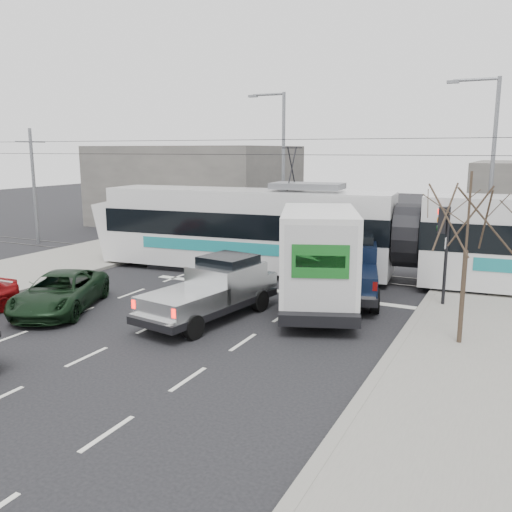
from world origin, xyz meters
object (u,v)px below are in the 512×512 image
at_px(bare_tree, 468,220).
at_px(street_lamp_near, 488,163).
at_px(navy_pickup, 350,267).
at_px(traffic_signal, 444,234).
at_px(box_truck, 318,259).
at_px(green_car, 60,292).
at_px(silver_pickup, 215,288).
at_px(street_lamp_far, 280,160).
at_px(tram, 406,237).

xyz_separation_m(bare_tree, street_lamp_near, (-0.29, 11.50, 1.32)).
bearing_deg(navy_pickup, traffic_signal, -16.74).
bearing_deg(street_lamp_near, box_truck, -117.35).
distance_m(navy_pickup, green_car, 10.98).
bearing_deg(green_car, navy_pickup, 13.23).
bearing_deg(bare_tree, green_car, -169.41).
xyz_separation_m(silver_pickup, box_truck, (2.76, 2.68, 0.79)).
distance_m(street_lamp_far, navy_pickup, 12.49).
height_order(traffic_signal, tram, tram).
relative_size(traffic_signal, navy_pickup, 0.60).
relative_size(traffic_signal, street_lamp_far, 0.40).
height_order(bare_tree, tram, tram).
bearing_deg(tram, green_car, -143.30).
xyz_separation_m(bare_tree, traffic_signal, (-1.13, 4.00, -1.05)).
height_order(street_lamp_far, silver_pickup, street_lamp_far).
relative_size(traffic_signal, tram, 0.13).
relative_size(bare_tree, traffic_signal, 1.39).
bearing_deg(bare_tree, traffic_signal, 105.76).
relative_size(street_lamp_near, green_car, 1.83).
relative_size(tram, navy_pickup, 4.74).
bearing_deg(navy_pickup, bare_tree, -57.05).
height_order(bare_tree, street_lamp_far, street_lamp_far).
bearing_deg(green_car, street_lamp_near, 23.33).
relative_size(street_lamp_far, silver_pickup, 1.53).
bearing_deg(green_car, traffic_signal, 4.36).
xyz_separation_m(bare_tree, tram, (-3.02, 6.99, -1.73)).
xyz_separation_m(bare_tree, street_lamp_far, (-11.79, 13.50, 1.32)).
xyz_separation_m(street_lamp_near, green_car, (-13.09, -14.00, -4.43)).
bearing_deg(traffic_signal, tram, 122.34).
relative_size(street_lamp_far, green_car, 1.83).
bearing_deg(green_car, silver_pickup, -4.79).
bearing_deg(street_lamp_far, tram, -36.62).
bearing_deg(traffic_signal, navy_pickup, 178.75).
relative_size(street_lamp_near, box_truck, 1.16).
bearing_deg(box_truck, traffic_signal, 4.83).
height_order(bare_tree, traffic_signal, bare_tree).
bearing_deg(bare_tree, street_lamp_far, 131.12).
height_order(street_lamp_near, navy_pickup, street_lamp_near).
xyz_separation_m(box_truck, navy_pickup, (0.59, 2.04, -0.63)).
height_order(tram, box_truck, tram).
relative_size(silver_pickup, navy_pickup, 0.98).
relative_size(street_lamp_near, navy_pickup, 1.49).
height_order(street_lamp_near, silver_pickup, street_lamp_near).
distance_m(bare_tree, street_lamp_near, 11.58).
height_order(silver_pickup, green_car, silver_pickup).
height_order(navy_pickup, green_car, navy_pickup).
xyz_separation_m(street_lamp_near, navy_pickup, (-4.31, -7.43, -3.93)).
relative_size(bare_tree, box_truck, 0.64).
bearing_deg(street_lamp_near, green_car, -133.06).
distance_m(box_truck, navy_pickup, 2.22).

